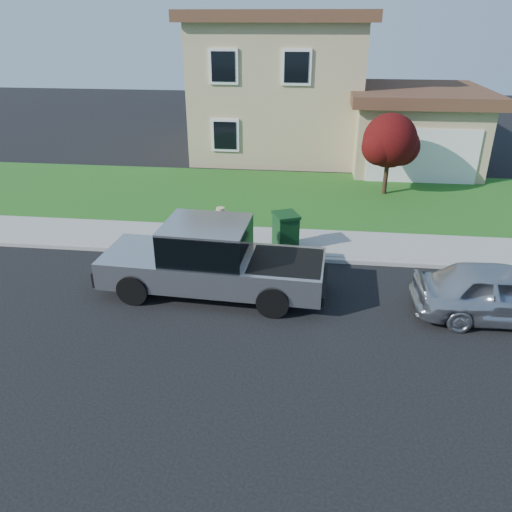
{
  "coord_description": "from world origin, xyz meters",
  "views": [
    {
      "loc": [
        1.95,
        -10.52,
        6.56
      ],
      "look_at": [
        0.64,
        0.56,
        1.2
      ],
      "focal_mm": 35.0,
      "sensor_mm": 36.0,
      "label": 1
    }
  ],
  "objects_px": {
    "pickup_truck": "(212,261)",
    "ornamental_tree": "(390,143)",
    "woman": "(221,241)",
    "sedan": "(501,293)",
    "trash_bin": "(286,231)"
  },
  "relations": [
    {
      "from": "pickup_truck",
      "to": "woman",
      "type": "bearing_deg",
      "value": 92.34
    },
    {
      "from": "pickup_truck",
      "to": "sedan",
      "type": "height_order",
      "value": "pickup_truck"
    },
    {
      "from": "pickup_truck",
      "to": "sedan",
      "type": "xyz_separation_m",
      "value": [
        7.03,
        -0.47,
        -0.21
      ]
    },
    {
      "from": "woman",
      "to": "sedan",
      "type": "relative_size",
      "value": 0.46
    },
    {
      "from": "pickup_truck",
      "to": "ornamental_tree",
      "type": "distance_m",
      "value": 10.17
    },
    {
      "from": "pickup_truck",
      "to": "woman",
      "type": "xyz_separation_m",
      "value": [
        0.01,
        1.29,
        -0.01
      ]
    },
    {
      "from": "woman",
      "to": "sedan",
      "type": "bearing_deg",
      "value": 152.78
    },
    {
      "from": "sedan",
      "to": "woman",
      "type": "bearing_deg",
      "value": 74.22
    },
    {
      "from": "sedan",
      "to": "trash_bin",
      "type": "xyz_separation_m",
      "value": [
        -5.29,
        3.12,
        0.03
      ]
    },
    {
      "from": "pickup_truck",
      "to": "sedan",
      "type": "distance_m",
      "value": 7.05
    },
    {
      "from": "woman",
      "to": "ornamental_tree",
      "type": "height_order",
      "value": "ornamental_tree"
    },
    {
      "from": "sedan",
      "to": "ornamental_tree",
      "type": "height_order",
      "value": "ornamental_tree"
    },
    {
      "from": "woman",
      "to": "trash_bin",
      "type": "relative_size",
      "value": 1.68
    },
    {
      "from": "ornamental_tree",
      "to": "trash_bin",
      "type": "xyz_separation_m",
      "value": [
        -3.67,
        -5.88,
        -1.42
      ]
    },
    {
      "from": "woman",
      "to": "trash_bin",
      "type": "xyz_separation_m",
      "value": [
        1.72,
        1.35,
        -0.17
      ]
    }
  ]
}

